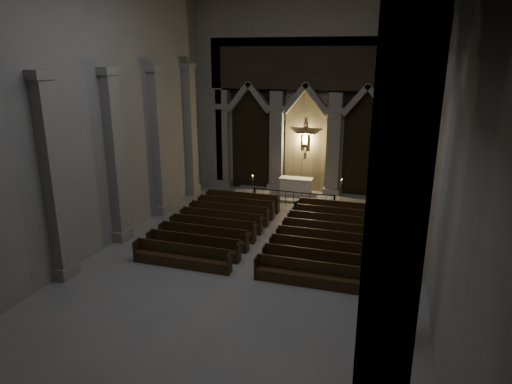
% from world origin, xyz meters
% --- Properties ---
extents(room, '(24.00, 24.10, 12.00)m').
position_xyz_m(room, '(0.00, 0.00, 7.60)').
color(room, gray).
rests_on(room, ground).
extents(sanctuary_wall, '(14.00, 0.77, 12.00)m').
position_xyz_m(sanctuary_wall, '(0.00, 11.54, 6.62)').
color(sanctuary_wall, gray).
rests_on(sanctuary_wall, ground).
extents(right_arcade, '(1.00, 24.00, 12.00)m').
position_xyz_m(right_arcade, '(5.50, 1.33, 7.83)').
color(right_arcade, gray).
rests_on(right_arcade, ground).
extents(left_pilasters, '(0.60, 13.00, 8.03)m').
position_xyz_m(left_pilasters, '(-6.75, 3.50, 3.91)').
color(left_pilasters, gray).
rests_on(left_pilasters, ground).
extents(sanctuary_step, '(8.50, 2.60, 0.15)m').
position_xyz_m(sanctuary_step, '(0.00, 10.60, 0.07)').
color(sanctuary_step, gray).
rests_on(sanctuary_step, ground).
extents(altar, '(2.04, 0.82, 1.04)m').
position_xyz_m(altar, '(-0.32, 10.79, 0.67)').
color(altar, silver).
rests_on(altar, sanctuary_step).
extents(altar_rail, '(4.83, 0.09, 0.95)m').
position_xyz_m(altar_rail, '(0.00, 8.71, 0.63)').
color(altar_rail, black).
rests_on(altar_rail, ground).
extents(candle_stand_left, '(0.25, 0.25, 1.50)m').
position_xyz_m(candle_stand_left, '(-2.72, 9.45, 0.41)').
color(candle_stand_left, '#B17036').
rests_on(candle_stand_left, ground).
extents(candle_stand_right, '(0.27, 0.27, 1.62)m').
position_xyz_m(candle_stand_right, '(2.60, 9.75, 0.44)').
color(candle_stand_right, '#B17036').
rests_on(candle_stand_right, ground).
extents(pews, '(9.74, 8.22, 0.97)m').
position_xyz_m(pews, '(-0.00, 3.55, 0.32)').
color(pews, black).
rests_on(pews, ground).
extents(worshipper, '(0.50, 0.43, 1.16)m').
position_xyz_m(worshipper, '(0.65, 6.24, 0.58)').
color(worshipper, black).
rests_on(worshipper, ground).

